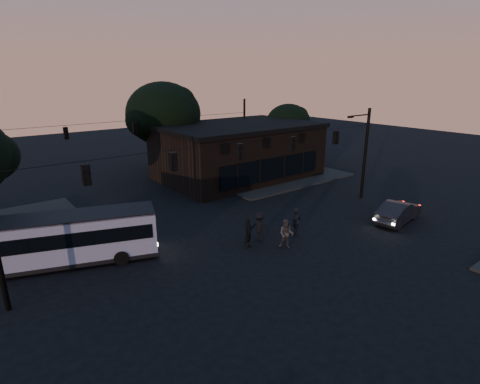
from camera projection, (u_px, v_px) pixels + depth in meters
ground at (283, 259)px, 21.17m from camera, size 120.00×120.00×0.00m
sidewalk_far_right at (273, 175)px, 38.74m from camera, size 14.00×10.00×0.15m
building at (238, 151)px, 37.69m from camera, size 15.40×10.41×5.40m
tree_behind at (163, 114)px, 38.29m from camera, size 7.60×7.60×9.43m
tree_right at (288, 123)px, 43.91m from camera, size 5.20×5.20×6.86m
signal_rig_near at (240, 169)px, 22.87m from camera, size 26.24×0.30×7.50m
signal_rig_far at (136, 140)px, 35.03m from camera, size 26.24×0.30×7.50m
bus at (62, 238)px, 20.19m from camera, size 10.15×5.45×2.80m
car at (398, 212)px, 26.42m from camera, size 4.75×2.19×1.51m
pedestrian_a at (248, 233)px, 22.33m from camera, size 0.81×0.68×1.91m
pedestrian_b at (286, 234)px, 22.33m from camera, size 1.08×1.11×1.80m
pedestrian_c at (296, 222)px, 23.96m from camera, size 1.21×0.79×1.92m
pedestrian_d at (259, 227)px, 23.27m from camera, size 1.40×1.32×1.90m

